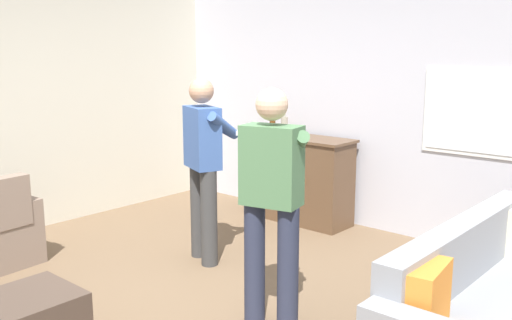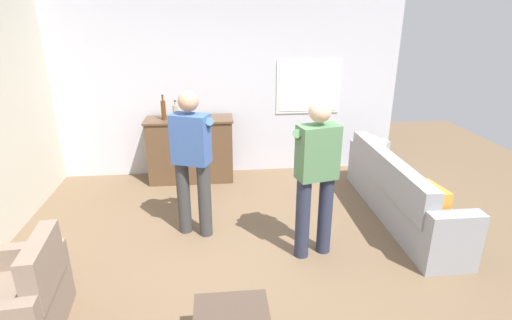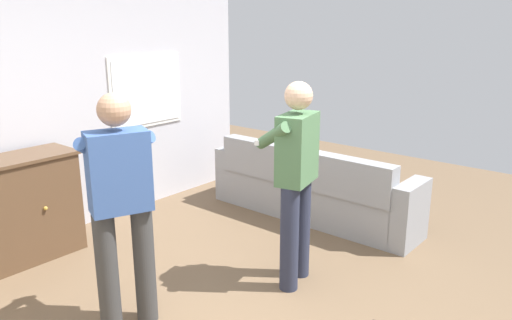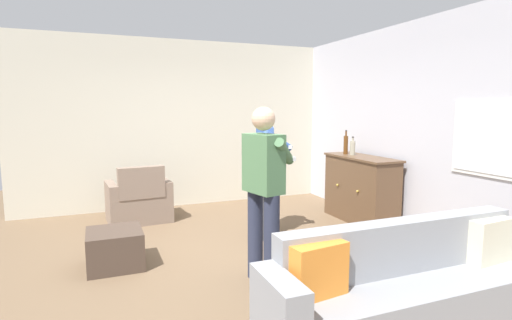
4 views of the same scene
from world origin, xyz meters
TOP-DOWN VIEW (x-y plane):
  - ground at (0.00, 0.00)m, footprint 10.40×10.40m
  - wall_back_with_window at (0.03, 2.66)m, footprint 5.20×0.15m
  - couch at (1.99, 0.85)m, footprint 0.57×2.44m
  - armchair at (-1.82, -0.73)m, footprint 0.71×0.93m
  - sideboard_cabinet at (-0.63, 2.30)m, footprint 1.28×0.49m
  - bottle_wine_green at (-0.98, 2.26)m, footprint 0.07×0.07m
  - bottle_liquor_amber at (-0.81, 2.27)m, footprint 0.08×0.08m
  - person_standing_left at (-0.51, 0.72)m, footprint 0.52×0.52m
  - person_standing_right at (0.75, 0.17)m, footprint 0.54×0.51m

SIDE VIEW (x-z plane):
  - ground at x=0.00m, z-range 0.00..0.00m
  - armchair at x=-1.82m, z-range -0.14..0.71m
  - couch at x=1.99m, z-range -0.09..0.73m
  - sideboard_cabinet at x=-0.63m, z-range 0.00..0.97m
  - person_standing_left at x=-0.51m, z-range 0.10..1.78m
  - person_standing_right at x=0.75m, z-range 0.10..1.78m
  - bottle_liquor_amber at x=-0.81m, z-range 0.94..1.22m
  - bottle_wine_green at x=-0.98m, z-range 0.94..1.30m
  - wall_back_with_window at x=0.03m, z-range 0.00..2.80m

